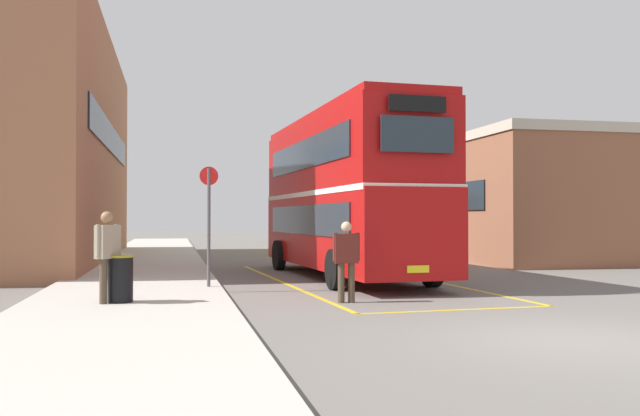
% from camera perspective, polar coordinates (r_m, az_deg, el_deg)
% --- Properties ---
extents(ground_plane, '(135.60, 135.60, 0.00)m').
position_cam_1_polar(ground_plane, '(23.89, 1.38, -5.05)').
color(ground_plane, '#66605B').
extents(sidewalk_left, '(4.00, 57.60, 0.14)m').
position_cam_1_polar(sidewalk_left, '(25.62, -14.25, -4.59)').
color(sidewalk_left, '#B2ADA3').
rests_on(sidewalk_left, ground).
extents(brick_building_left, '(7.04, 20.15, 9.02)m').
position_cam_1_polar(brick_building_left, '(29.33, -24.03, 4.62)').
color(brick_building_left, '#9E6647').
rests_on(brick_building_left, ground).
extents(depot_building_right, '(8.79, 17.26, 5.10)m').
position_cam_1_polar(depot_building_right, '(33.13, 15.53, 0.57)').
color(depot_building_right, brown).
rests_on(depot_building_right, ground).
extents(double_decker_bus, '(3.27, 10.75, 4.75)m').
position_cam_1_polar(double_decker_bus, '(20.02, 2.08, 1.33)').
color(double_decker_bus, black).
rests_on(double_decker_bus, ground).
extents(single_deck_bus, '(3.01, 9.28, 3.02)m').
position_cam_1_polar(single_deck_bus, '(37.15, -0.31, -1.02)').
color(single_deck_bus, black).
rests_on(single_deck_bus, ground).
extents(pedestrian_boarding, '(0.56, 0.27, 1.68)m').
position_cam_1_polar(pedestrian_boarding, '(14.06, 2.23, -4.04)').
color(pedestrian_boarding, '#473828').
rests_on(pedestrian_boarding, ground).
extents(pedestrian_waiting_near, '(0.47, 0.53, 1.74)m').
position_cam_1_polar(pedestrian_waiting_near, '(13.46, -17.45, -3.37)').
color(pedestrian_waiting_near, '#473828').
rests_on(pedestrian_waiting_near, sidewalk_left).
extents(litter_bin, '(0.50, 0.50, 0.90)m').
position_cam_1_polar(litter_bin, '(13.59, -16.46, -5.72)').
color(litter_bin, black).
rests_on(litter_bin, sidewalk_left).
extents(bus_stop_sign, '(0.44, 0.08, 2.83)m').
position_cam_1_polar(bus_stop_sign, '(16.16, -9.34, -0.56)').
color(bus_stop_sign, '#4C4C51').
rests_on(bus_stop_sign, sidewalk_left).
extents(bay_marking_yellow, '(4.92, 12.86, 0.01)m').
position_cam_1_polar(bay_marking_yellow, '(18.22, 3.78, -6.36)').
color(bay_marking_yellow, gold).
rests_on(bay_marking_yellow, ground).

